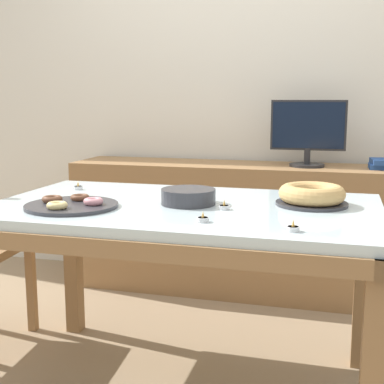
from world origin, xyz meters
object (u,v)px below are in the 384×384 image
at_px(cake_chocolate_round, 312,195).
at_px(plate_stack, 188,197).
at_px(computer_monitor, 308,133).
at_px(pastry_platter, 71,204).
at_px(tealight_right_edge, 293,228).
at_px(tealight_left_edge, 78,187).
at_px(tealight_centre, 224,207).
at_px(tealight_near_front, 203,219).

relative_size(cake_chocolate_round, plate_stack, 1.30).
relative_size(computer_monitor, pastry_platter, 1.22).
xyz_separation_m(tealight_right_edge, tealight_left_edge, (-0.99, 0.52, 0.00)).
bearing_deg(computer_monitor, cake_chocolate_round, -85.53).
bearing_deg(tealight_right_edge, computer_monitor, 91.95).
bearing_deg(computer_monitor, tealight_centre, -100.08).
bearing_deg(tealight_centre, tealight_left_edge, 160.47).
relative_size(computer_monitor, tealight_left_edge, 10.60).
relative_size(cake_chocolate_round, tealight_right_edge, 6.82).
relative_size(pastry_platter, tealight_centre, 8.65).
bearing_deg(tealight_right_edge, plate_stack, 142.26).
bearing_deg(tealight_right_edge, cake_chocolate_round, 85.74).
xyz_separation_m(pastry_platter, tealight_near_front, (0.53, -0.10, -0.00)).
relative_size(tealight_centre, tealight_left_edge, 1.00).
bearing_deg(plate_stack, cake_chocolate_round, 12.94).
xyz_separation_m(tealight_right_edge, tealight_near_front, (-0.30, 0.05, 0.00)).
bearing_deg(tealight_centre, tealight_right_edge, -44.43).
bearing_deg(tealight_centre, plate_stack, 157.69).
bearing_deg(plate_stack, tealight_right_edge, -37.74).
distance_m(cake_chocolate_round, tealight_near_front, 0.51).
xyz_separation_m(computer_monitor, tealight_near_front, (-0.25, -1.46, -0.20)).
bearing_deg(tealight_right_edge, pastry_platter, 169.66).
bearing_deg(tealight_near_front, tealight_centre, 83.42).
relative_size(pastry_platter, tealight_left_edge, 8.65).
height_order(pastry_platter, tealight_centre, same).
bearing_deg(tealight_near_front, tealight_right_edge, -9.52).
distance_m(computer_monitor, plate_stack, 1.25).
bearing_deg(tealight_near_front, computer_monitor, 80.43).
relative_size(computer_monitor, tealight_centre, 10.60).
xyz_separation_m(plate_stack, tealight_centre, (0.15, -0.06, -0.02)).
bearing_deg(plate_stack, tealight_centre, -22.31).
height_order(cake_chocolate_round, tealight_right_edge, cake_chocolate_round).
height_order(cake_chocolate_round, pastry_platter, cake_chocolate_round).
bearing_deg(tealight_left_edge, tealight_near_front, -34.16).
distance_m(computer_monitor, pastry_platter, 1.58).
bearing_deg(computer_monitor, pastry_platter, -119.88).
bearing_deg(pastry_platter, tealight_left_edge, 113.76).
height_order(cake_chocolate_round, plate_stack, cake_chocolate_round).
bearing_deg(pastry_platter, tealight_right_edge, -10.34).
relative_size(computer_monitor, tealight_near_front, 10.60).
height_order(pastry_platter, tealight_left_edge, same).
distance_m(computer_monitor, tealight_right_edge, 1.52).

